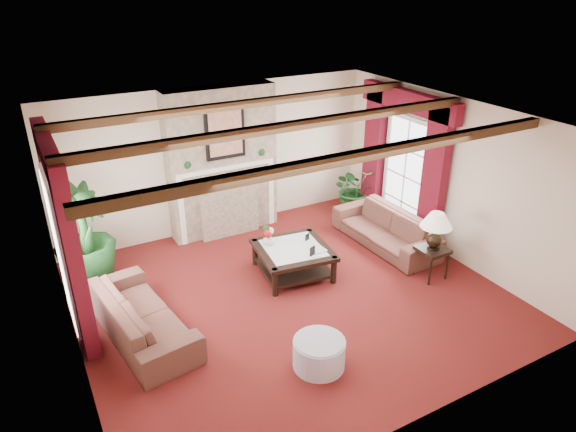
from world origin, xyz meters
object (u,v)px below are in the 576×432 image
sofa_right (386,223)px  side_table (431,262)px  sofa_left (140,308)px  potted_palm (87,256)px  ottoman (319,353)px  coffee_table (293,261)px

sofa_right → side_table: (-0.05, -1.22, -0.15)m
sofa_left → potted_palm: size_ratio=1.21×
sofa_left → sofa_right: (4.47, 0.44, -0.00)m
sofa_left → sofa_right: sofa_left is taller
potted_palm → ottoman: potted_palm is taller
side_table → ottoman: 2.81m
coffee_table → ottoman: (-0.79, -2.05, -0.04)m
sofa_right → coffee_table: sofa_right is taller
side_table → coffee_table: bearing=148.5°
sofa_left → ottoman: 2.44m
coffee_table → side_table: (1.88, -1.15, 0.03)m
side_table → ottoman: size_ratio=0.80×
sofa_right → side_table: bearing=-4.5°
sofa_right → coffee_table: size_ratio=1.89×
ottoman → coffee_table: bearing=69.0°
sofa_left → coffee_table: 2.58m
sofa_left → coffee_table: bearing=-89.6°
sofa_right → ottoman: size_ratio=3.28×
potted_palm → ottoman: bearing=-57.8°
sofa_left → side_table: size_ratio=4.22×
sofa_right → potted_palm: size_ratio=1.17×
sofa_right → sofa_left: bearing=-86.5°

